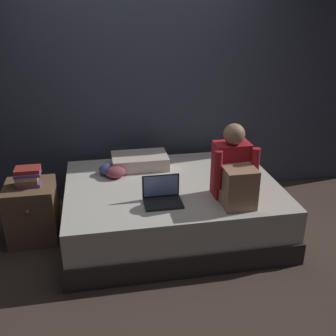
% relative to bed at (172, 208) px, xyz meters
% --- Properties ---
extents(ground_plane, '(8.00, 8.00, 0.00)m').
position_rel_bed_xyz_m(ground_plane, '(-0.20, -0.30, -0.25)').
color(ground_plane, '#47382D').
extents(wall_back, '(5.60, 0.10, 2.70)m').
position_rel_bed_xyz_m(wall_back, '(-0.20, 0.90, 1.10)').
color(wall_back, '#383D4C').
rests_on(wall_back, ground_plane).
extents(bed, '(2.00, 1.50, 0.51)m').
position_rel_bed_xyz_m(bed, '(0.00, 0.00, 0.00)').
color(bed, '#332D2B').
rests_on(bed, ground_plane).
extents(nightstand, '(0.44, 0.46, 0.55)m').
position_rel_bed_xyz_m(nightstand, '(-1.30, 0.12, 0.02)').
color(nightstand, brown).
rests_on(nightstand, ground_plane).
extents(person_sitting, '(0.39, 0.44, 0.66)m').
position_rel_bed_xyz_m(person_sitting, '(0.46, -0.39, 0.51)').
color(person_sitting, '#B21E28').
rests_on(person_sitting, bed).
extents(laptop, '(0.32, 0.23, 0.22)m').
position_rel_bed_xyz_m(laptop, '(-0.15, -0.33, 0.31)').
color(laptop, black).
rests_on(laptop, bed).
extents(pillow, '(0.56, 0.36, 0.13)m').
position_rel_bed_xyz_m(pillow, '(-0.25, 0.45, 0.32)').
color(pillow, beige).
rests_on(pillow, bed).
extents(book_stack, '(0.22, 0.17, 0.17)m').
position_rel_bed_xyz_m(book_stack, '(-1.29, 0.11, 0.39)').
color(book_stack, '#703D84').
rests_on(book_stack, nightstand).
extents(clothes_pile, '(0.25, 0.25, 0.11)m').
position_rel_bed_xyz_m(clothes_pile, '(-0.54, 0.28, 0.31)').
color(clothes_pile, '#8E3D47').
rests_on(clothes_pile, bed).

